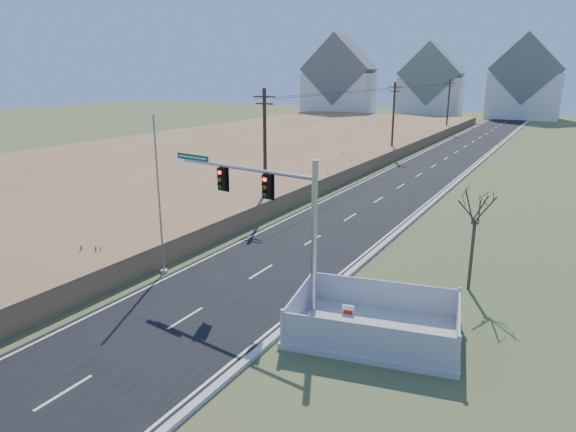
% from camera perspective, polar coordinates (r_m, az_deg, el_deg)
% --- Properties ---
extents(ground, '(260.00, 260.00, 0.00)m').
position_cam_1_polar(ground, '(23.90, -8.18, -9.39)').
color(ground, '#465C2C').
rests_on(ground, ground).
extents(road, '(8.00, 180.00, 0.06)m').
position_cam_1_polar(road, '(69.12, 17.86, 6.54)').
color(road, black).
rests_on(road, ground).
extents(curb, '(0.30, 180.00, 0.18)m').
position_cam_1_polar(curb, '(68.43, 21.27, 6.20)').
color(curb, '#B2AFA8').
rests_on(curb, ground).
extents(reed_marsh, '(38.00, 110.00, 1.30)m').
position_cam_1_polar(reed_marsh, '(68.87, -4.01, 7.74)').
color(reed_marsh, '#A37449').
rests_on(reed_marsh, ground).
extents(utility_pole_near, '(1.80, 0.26, 9.00)m').
position_cam_1_polar(utility_pole_near, '(38.11, -2.59, 7.52)').
color(utility_pole_near, '#422D1E').
rests_on(utility_pole_near, ground).
extents(utility_pole_mid, '(1.80, 0.26, 9.00)m').
position_cam_1_polar(utility_pole_mid, '(65.39, 11.62, 10.60)').
color(utility_pole_mid, '#422D1E').
rests_on(utility_pole_mid, ground).
extents(utility_pole_far, '(1.80, 0.26, 9.00)m').
position_cam_1_polar(utility_pole_far, '(94.34, 17.37, 11.67)').
color(utility_pole_far, '#422D1E').
rests_on(utility_pole_far, ground).
extents(condo_nw, '(17.69, 13.38, 19.05)m').
position_cam_1_polar(condo_nw, '(127.87, 5.70, 14.49)').
color(condo_nw, white).
rests_on(condo_nw, ground).
extents(condo_nnw, '(14.93, 11.17, 17.03)m').
position_cam_1_polar(condo_nnw, '(128.98, 15.58, 13.68)').
color(condo_nnw, white).
rests_on(condo_nnw, ground).
extents(condo_n, '(15.27, 10.20, 18.54)m').
position_cam_1_polar(condo_n, '(129.59, 24.87, 13.15)').
color(condo_n, white).
rests_on(condo_n, ground).
extents(traffic_signal_mast, '(8.37, 1.43, 6.72)m').
position_cam_1_polar(traffic_signal_mast, '(22.06, -1.00, 0.18)').
color(traffic_signal_mast, '#9EA0A5').
rests_on(traffic_signal_mast, ground).
extents(fence_enclosure, '(7.28, 5.64, 1.50)m').
position_cam_1_polar(fence_enclosure, '(21.05, 9.54, -12.22)').
color(fence_enclosure, '#B7B5AD').
rests_on(fence_enclosure, ground).
extents(open_sign, '(0.50, 0.16, 0.62)m').
position_cam_1_polar(open_sign, '(22.11, 6.69, -10.54)').
color(open_sign, white).
rests_on(open_sign, ground).
extents(flagpole, '(0.37, 0.37, 8.14)m').
position_cam_1_polar(flagpole, '(26.65, -14.04, 0.37)').
color(flagpole, '#B7B5AD').
rests_on(flagpole, ground).
extents(bare_tree, '(1.95, 1.95, 5.17)m').
position_cam_1_polar(bare_tree, '(25.14, 20.22, 1.12)').
color(bare_tree, '#4C3F33').
rests_on(bare_tree, ground).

